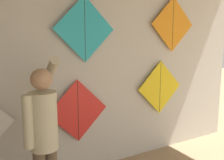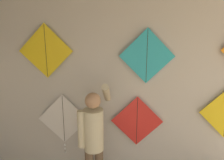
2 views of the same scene
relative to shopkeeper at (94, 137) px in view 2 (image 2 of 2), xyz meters
name	(u,v)px [view 2 (image 2 of 2)]	position (x,y,z in m)	size (l,w,h in m)	color
back_panel	(141,88)	(0.66, 0.71, 0.48)	(5.68, 0.06, 2.80)	beige
shopkeeper	(94,137)	(0.00, 0.00, 0.00)	(0.40, 0.62, 1.64)	brown
kite_0	(64,120)	(-0.58, 0.62, -0.07)	(0.83, 0.04, 1.04)	white
kite_1	(137,121)	(0.60, 0.62, -0.05)	(0.83, 0.01, 0.83)	red
kite_3	(46,51)	(-0.79, 0.62, 1.06)	(0.83, 0.01, 0.83)	yellow
kite_4	(147,56)	(0.72, 0.62, 0.99)	(0.83, 0.01, 0.83)	#28B2C6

